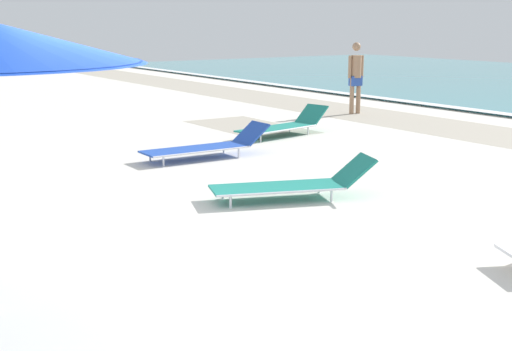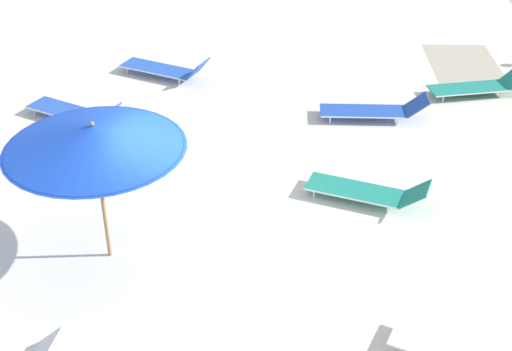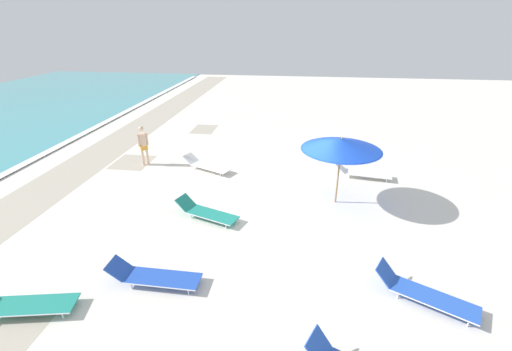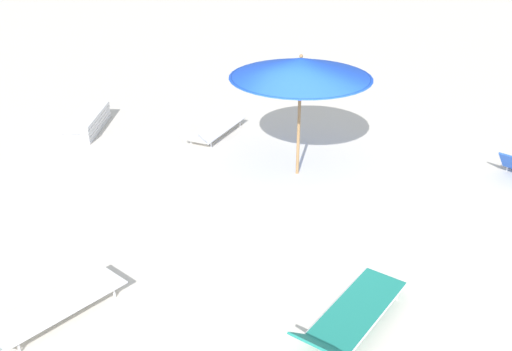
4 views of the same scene
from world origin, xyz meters
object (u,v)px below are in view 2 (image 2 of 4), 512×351
(beach_umbrella, at_px, (94,137))
(sun_lounger_mid_beach_pair_b, at_px, (75,112))
(sun_lounger_mid_beach_solo, at_px, (374,110))
(sun_lounger_near_water_left, at_px, (478,86))
(sun_lounger_beside_umbrella, at_px, (367,191))
(sun_lounger_under_umbrella, at_px, (166,69))

(beach_umbrella, xyz_separation_m, sun_lounger_mid_beach_pair_b, (-4.50, -1.61, -1.94))
(sun_lounger_mid_beach_solo, relative_size, sun_lounger_mid_beach_pair_b, 1.01)
(sun_lounger_near_water_left, bearing_deg, sun_lounger_beside_umbrella, -45.61)
(beach_umbrella, distance_m, sun_lounger_mid_beach_pair_b, 5.16)
(beach_umbrella, distance_m, sun_lounger_mid_beach_solo, 6.97)
(sun_lounger_beside_umbrella, bearing_deg, sun_lounger_mid_beach_solo, -168.77)
(beach_umbrella, bearing_deg, sun_lounger_beside_umbrella, 110.91)
(sun_lounger_under_umbrella, xyz_separation_m, sun_lounger_mid_beach_solo, (2.01, 4.70, -0.01))
(sun_lounger_near_water_left, bearing_deg, sun_lounger_mid_beach_solo, -74.98)
(sun_lounger_beside_umbrella, xyz_separation_m, sun_lounger_mid_beach_pair_b, (-2.87, -5.86, 0.00))
(sun_lounger_under_umbrella, height_order, sun_lounger_mid_beach_solo, sun_lounger_under_umbrella)
(beach_umbrella, xyz_separation_m, sun_lounger_near_water_left, (-5.98, 7.22, -1.94))
(sun_lounger_beside_umbrella, height_order, sun_lounger_mid_beach_pair_b, sun_lounger_mid_beach_pair_b)
(sun_lounger_under_umbrella, distance_m, sun_lounger_near_water_left, 7.23)
(sun_lounger_near_water_left, height_order, sun_lounger_mid_beach_pair_b, sun_lounger_mid_beach_pair_b)
(sun_lounger_under_umbrella, distance_m, sun_lounger_mid_beach_solo, 5.11)
(beach_umbrella, xyz_separation_m, sun_lounger_mid_beach_solo, (-4.75, 4.73, -1.94))
(sun_lounger_under_umbrella, height_order, sun_lounger_mid_beach_pair_b, sun_lounger_under_umbrella)
(sun_lounger_under_umbrella, height_order, sun_lounger_near_water_left, sun_lounger_under_umbrella)
(sun_lounger_near_water_left, bearing_deg, sun_lounger_mid_beach_pair_b, -91.76)
(sun_lounger_under_umbrella, relative_size, sun_lounger_beside_umbrella, 1.03)
(sun_lounger_under_umbrella, bearing_deg, sun_lounger_mid_beach_solo, 91.36)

